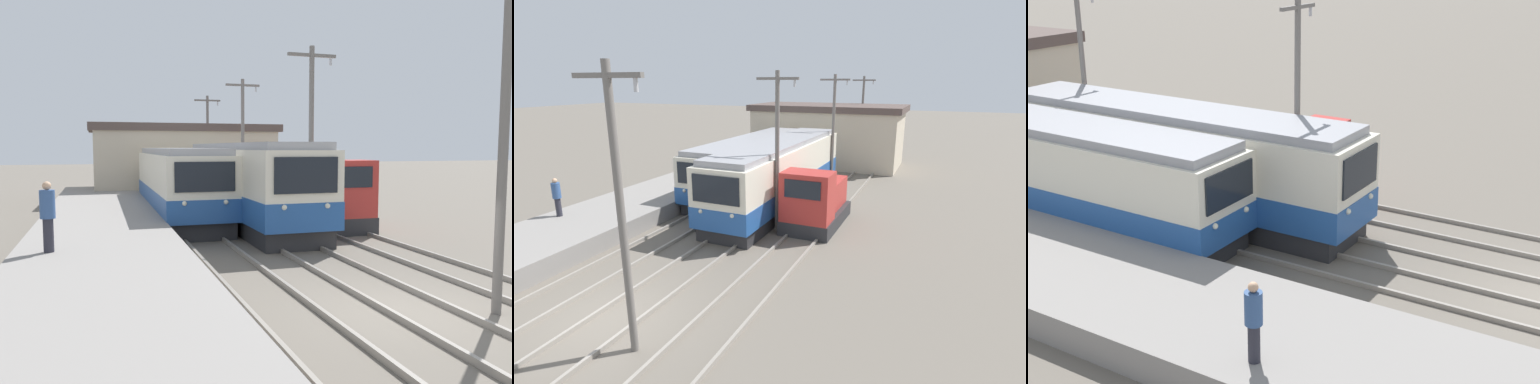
{
  "view_description": "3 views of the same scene",
  "coord_description": "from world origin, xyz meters",
  "views": [
    {
      "loc": [
        -6.25,
        -9.04,
        3.52
      ],
      "look_at": [
        -0.69,
        8.7,
        1.85
      ],
      "focal_mm": 35.0,
      "sensor_mm": 36.0,
      "label": 1
    },
    {
      "loc": [
        8.7,
        -7.68,
        6.93
      ],
      "look_at": [
        1.22,
        9.35,
        1.78
      ],
      "focal_mm": 28.0,
      "sensor_mm": 36.0,
      "label": 2
    },
    {
      "loc": [
        -18.1,
        -2.53,
        9.12
      ],
      "look_at": [
        -0.72,
        8.1,
        1.83
      ],
      "focal_mm": 50.0,
      "sensor_mm": 36.0,
      "label": 3
    }
  ],
  "objects": [
    {
      "name": "station_building",
      "position": [
        -0.62,
        26.0,
        2.55
      ],
      "size": [
        12.6,
        6.3,
        5.06
      ],
      "color": "beige",
      "rests_on": "ground"
    },
    {
      "name": "catenary_mast_distant",
      "position": [
        1.71,
        28.68,
        4.03
      ],
      "size": [
        2.0,
        0.2,
        7.42
      ],
      "color": "slate",
      "rests_on": "ground"
    },
    {
      "name": "catenary_mast_far",
      "position": [
        1.71,
        18.87,
        4.03
      ],
      "size": [
        2.0,
        0.2,
        7.42
      ],
      "color": "slate",
      "rests_on": "ground"
    },
    {
      "name": "commuter_train_left",
      "position": [
        -2.6,
        15.16,
        1.62
      ],
      "size": [
        2.84,
        12.91,
        3.48
      ],
      "color": "#28282B",
      "rests_on": "ground"
    },
    {
      "name": "track_right",
      "position": [
        3.2,
        0.0,
        0.07
      ],
      "size": [
        1.54,
        60.0,
        0.14
      ],
      "color": "gray",
      "rests_on": "ground"
    },
    {
      "name": "commuter_train_center",
      "position": [
        0.2,
        13.14,
        1.72
      ],
      "size": [
        2.84,
        14.38,
        3.7
      ],
      "color": "#28282B",
      "rests_on": "ground"
    },
    {
      "name": "ground_plane",
      "position": [
        0.0,
        0.0,
        0.0
      ],
      "size": [
        200.0,
        200.0,
        0.0
      ],
      "primitive_type": "plane",
      "color": "#665E54"
    },
    {
      "name": "shunting_locomotive",
      "position": [
        3.2,
        10.43,
        1.21
      ],
      "size": [
        2.4,
        4.66,
        3.0
      ],
      "color": "#28282B",
      "rests_on": "ground"
    },
    {
      "name": "track_left",
      "position": [
        -2.6,
        0.0,
        0.07
      ],
      "size": [
        1.54,
        60.0,
        0.14
      ],
      "color": "gray",
      "rests_on": "ground"
    },
    {
      "name": "catenary_mast_mid",
      "position": [
        1.71,
        9.07,
        4.03
      ],
      "size": [
        2.0,
        0.2,
        7.42
      ],
      "color": "slate",
      "rests_on": "ground"
    },
    {
      "name": "track_center",
      "position": [
        0.2,
        0.0,
        0.07
      ],
      "size": [
        1.54,
        60.0,
        0.14
      ],
      "color": "gray",
      "rests_on": "ground"
    },
    {
      "name": "catenary_mast_near",
      "position": [
        1.71,
        -0.74,
        4.03
      ],
      "size": [
        2.0,
        0.2,
        7.42
      ],
      "color": "slate",
      "rests_on": "ground"
    },
    {
      "name": "person_on_platform",
      "position": [
        -7.56,
        4.64,
        1.82
      ],
      "size": [
        0.38,
        0.38,
        1.83
      ],
      "color": "#282833",
      "rests_on": "platform_left"
    }
  ]
}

